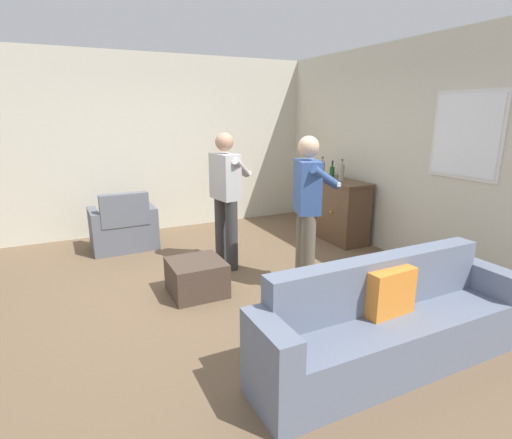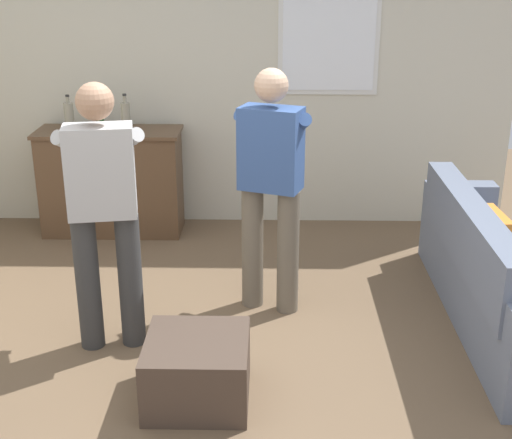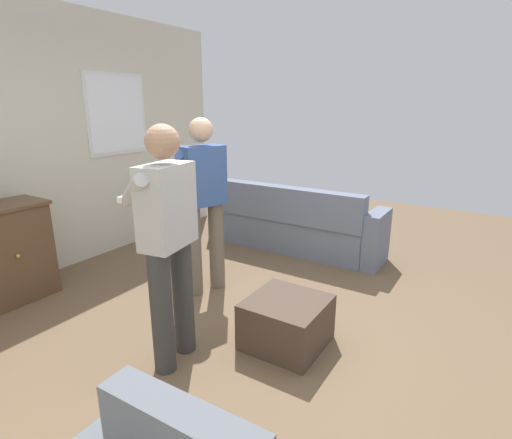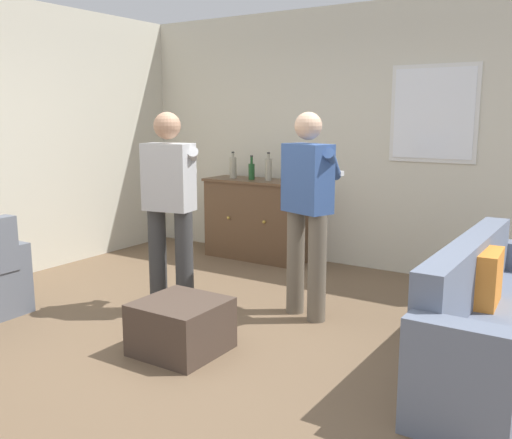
{
  "view_description": "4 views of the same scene",
  "coord_description": "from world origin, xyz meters",
  "px_view_note": "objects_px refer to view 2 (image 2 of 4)",
  "views": [
    {
      "loc": [
        3.94,
        -1.42,
        1.91
      ],
      "look_at": [
        0.44,
        0.29,
        0.86
      ],
      "focal_mm": 28.0,
      "sensor_mm": 36.0,
      "label": 1
    },
    {
      "loc": [
        0.46,
        -3.64,
        2.38
      ],
      "look_at": [
        0.38,
        0.37,
        0.85
      ],
      "focal_mm": 50.0,
      "sensor_mm": 36.0,
      "label": 2
    },
    {
      "loc": [
        -2.35,
        -1.5,
        1.8
      ],
      "look_at": [
        0.42,
        0.26,
        0.84
      ],
      "focal_mm": 28.0,
      "sensor_mm": 36.0,
      "label": 3
    },
    {
      "loc": [
        2.58,
        -3.17,
        1.66
      ],
      "look_at": [
        0.3,
        0.38,
        0.88
      ],
      "focal_mm": 40.0,
      "sensor_mm": 36.0,
      "label": 4
    }
  ],
  "objects_px": {
    "couch": "(490,278)",
    "person_standing_left": "(103,206)",
    "bottle_spirits_clear": "(100,119)",
    "bottle_liquor_amber": "(69,116)",
    "sideboard_cabinet": "(112,182)",
    "ottoman": "(197,370)",
    "person_standing_right": "(271,180)",
    "bottle_wine_green": "(126,116)"
  },
  "relations": [
    {
      "from": "sideboard_cabinet",
      "to": "person_standing_right",
      "type": "height_order",
      "value": "person_standing_right"
    },
    {
      "from": "couch",
      "to": "bottle_spirits_clear",
      "type": "bearing_deg",
      "value": 151.75
    },
    {
      "from": "bottle_wine_green",
      "to": "ottoman",
      "type": "height_order",
      "value": "bottle_wine_green"
    },
    {
      "from": "bottle_spirits_clear",
      "to": "person_standing_right",
      "type": "height_order",
      "value": "person_standing_right"
    },
    {
      "from": "sideboard_cabinet",
      "to": "person_standing_right",
      "type": "bearing_deg",
      "value": -45.34
    },
    {
      "from": "sideboard_cabinet",
      "to": "bottle_wine_green",
      "type": "xyz_separation_m",
      "value": [
        0.17,
        -0.02,
        0.59
      ]
    },
    {
      "from": "couch",
      "to": "ottoman",
      "type": "xyz_separation_m",
      "value": [
        -1.87,
        -0.94,
        -0.14
      ]
    },
    {
      "from": "person_standing_left",
      "to": "bottle_spirits_clear",
      "type": "bearing_deg",
      "value": 103.2
    },
    {
      "from": "bottle_spirits_clear",
      "to": "ottoman",
      "type": "distance_m",
      "value": 2.85
    },
    {
      "from": "couch",
      "to": "person_standing_left",
      "type": "relative_size",
      "value": 1.37
    },
    {
      "from": "couch",
      "to": "bottle_wine_green",
      "type": "relative_size",
      "value": 7.22
    },
    {
      "from": "sideboard_cabinet",
      "to": "bottle_liquor_amber",
      "type": "relative_size",
      "value": 4.01
    },
    {
      "from": "couch",
      "to": "person_standing_right",
      "type": "xyz_separation_m",
      "value": [
        -1.47,
        0.18,
        0.62
      ]
    },
    {
      "from": "sideboard_cabinet",
      "to": "person_standing_right",
      "type": "relative_size",
      "value": 0.74
    },
    {
      "from": "bottle_wine_green",
      "to": "person_standing_right",
      "type": "bearing_deg",
      "value": -48.49
    },
    {
      "from": "sideboard_cabinet",
      "to": "bottle_liquor_amber",
      "type": "distance_m",
      "value": 0.67
    },
    {
      "from": "couch",
      "to": "person_standing_right",
      "type": "distance_m",
      "value": 1.6
    },
    {
      "from": "person_standing_left",
      "to": "person_standing_right",
      "type": "bearing_deg",
      "value": 27.62
    },
    {
      "from": "person_standing_left",
      "to": "couch",
      "type": "bearing_deg",
      "value": 7.88
    },
    {
      "from": "bottle_liquor_amber",
      "to": "bottle_spirits_clear",
      "type": "xyz_separation_m",
      "value": [
        0.26,
        0.0,
        -0.02
      ]
    },
    {
      "from": "sideboard_cabinet",
      "to": "bottle_wine_green",
      "type": "bearing_deg",
      "value": -7.89
    },
    {
      "from": "bottle_liquor_amber",
      "to": "person_standing_left",
      "type": "xyz_separation_m",
      "value": [
        0.71,
        -1.91,
        -0.11
      ]
    },
    {
      "from": "bottle_spirits_clear",
      "to": "person_standing_left",
      "type": "xyz_separation_m",
      "value": [
        0.45,
        -1.91,
        -0.09
      ]
    },
    {
      "from": "bottle_spirits_clear",
      "to": "ottoman",
      "type": "bearing_deg",
      "value": -67.31
    },
    {
      "from": "bottle_liquor_amber",
      "to": "ottoman",
      "type": "distance_m",
      "value": 2.96
    },
    {
      "from": "sideboard_cabinet",
      "to": "bottle_wine_green",
      "type": "height_order",
      "value": "bottle_wine_green"
    },
    {
      "from": "couch",
      "to": "person_standing_left",
      "type": "distance_m",
      "value": 2.57
    },
    {
      "from": "sideboard_cabinet",
      "to": "bottle_wine_green",
      "type": "distance_m",
      "value": 0.61
    },
    {
      "from": "bottle_wine_green",
      "to": "sideboard_cabinet",
      "type": "bearing_deg",
      "value": 172.11
    },
    {
      "from": "bottle_spirits_clear",
      "to": "ottoman",
      "type": "xyz_separation_m",
      "value": [
        1.05,
        -2.51,
        -0.84
      ]
    },
    {
      "from": "bottle_liquor_amber",
      "to": "person_standing_left",
      "type": "bearing_deg",
      "value": -69.72
    },
    {
      "from": "bottle_spirits_clear",
      "to": "sideboard_cabinet",
      "type": "bearing_deg",
      "value": 27.59
    },
    {
      "from": "bottle_spirits_clear",
      "to": "person_standing_left",
      "type": "height_order",
      "value": "person_standing_left"
    },
    {
      "from": "couch",
      "to": "person_standing_right",
      "type": "relative_size",
      "value": 1.37
    },
    {
      "from": "bottle_spirits_clear",
      "to": "person_standing_left",
      "type": "relative_size",
      "value": 0.16
    },
    {
      "from": "bottle_liquor_amber",
      "to": "person_standing_right",
      "type": "xyz_separation_m",
      "value": [
        1.71,
        -1.39,
        -0.11
      ]
    },
    {
      "from": "bottle_spirits_clear",
      "to": "ottoman",
      "type": "relative_size",
      "value": 0.48
    },
    {
      "from": "bottle_wine_green",
      "to": "couch",
      "type": "bearing_deg",
      "value": -30.28
    },
    {
      "from": "bottle_liquor_amber",
      "to": "bottle_spirits_clear",
      "type": "bearing_deg",
      "value": 0.01
    },
    {
      "from": "sideboard_cabinet",
      "to": "ottoman",
      "type": "bearing_deg",
      "value": -68.63
    },
    {
      "from": "ottoman",
      "to": "person_standing_left",
      "type": "relative_size",
      "value": 0.34
    },
    {
      "from": "bottle_liquor_amber",
      "to": "person_standing_left",
      "type": "height_order",
      "value": "person_standing_left"
    }
  ]
}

